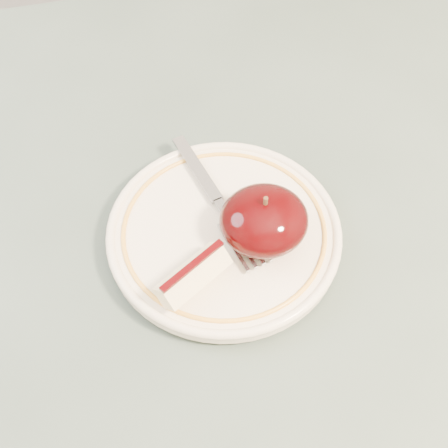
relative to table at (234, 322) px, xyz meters
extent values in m
cylinder|color=brown|center=(0.40, 0.40, -0.31)|extent=(0.05, 0.05, 0.71)
cube|color=#47574F|center=(0.00, 0.00, 0.07)|extent=(0.90, 0.90, 0.04)
cylinder|color=#EEE2C7|center=(0.00, 0.04, 0.09)|extent=(0.12, 0.12, 0.01)
cylinder|color=#EEE2C7|center=(0.00, 0.04, 0.10)|extent=(0.21, 0.21, 0.01)
torus|color=#EEE2C7|center=(0.00, 0.04, 0.10)|extent=(0.22, 0.22, 0.01)
torus|color=gold|center=(0.00, 0.04, 0.11)|extent=(0.19, 0.19, 0.00)
ellipsoid|color=black|center=(0.03, 0.03, 0.13)|extent=(0.08, 0.08, 0.05)
cylinder|color=#472D19|center=(0.03, 0.03, 0.16)|extent=(0.00, 0.00, 0.01)
cube|color=beige|center=(-0.04, -0.01, 0.12)|extent=(0.07, 0.06, 0.03)
cube|color=#320103|center=(-0.04, -0.01, 0.14)|extent=(0.06, 0.04, 0.00)
cube|color=#95989E|center=(-0.01, 0.12, 0.11)|extent=(0.03, 0.09, 0.00)
cube|color=#95989E|center=(0.00, 0.06, 0.11)|extent=(0.01, 0.03, 0.00)
cube|color=#95989E|center=(0.01, 0.04, 0.11)|extent=(0.03, 0.03, 0.00)
cube|color=#95989E|center=(0.03, 0.02, 0.11)|extent=(0.01, 0.04, 0.00)
cube|color=#95989E|center=(0.02, 0.01, 0.11)|extent=(0.01, 0.04, 0.00)
cube|color=#95989E|center=(0.01, 0.01, 0.11)|extent=(0.01, 0.04, 0.00)
cube|color=#95989E|center=(0.00, 0.01, 0.11)|extent=(0.01, 0.04, 0.00)
camera|label=1|loc=(-0.07, -0.27, 0.58)|focal=50.00mm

